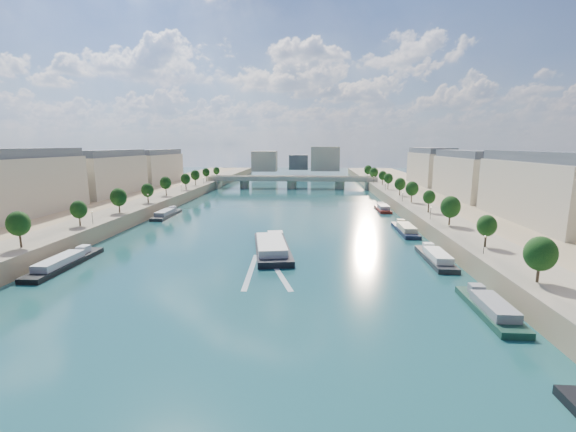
# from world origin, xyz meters

# --- Properties ---
(ground) EXTENTS (700.00, 700.00, 0.00)m
(ground) POSITION_xyz_m (0.00, 100.00, 0.00)
(ground) COLOR #0E383D
(ground) RESTS_ON ground
(quay_left) EXTENTS (44.00, 520.00, 5.00)m
(quay_left) POSITION_xyz_m (-72.00, 100.00, 2.50)
(quay_left) COLOR #9E8460
(quay_left) RESTS_ON ground
(quay_right) EXTENTS (44.00, 520.00, 5.00)m
(quay_right) POSITION_xyz_m (72.00, 100.00, 2.50)
(quay_right) COLOR #9E8460
(quay_right) RESTS_ON ground
(pave_left) EXTENTS (14.00, 520.00, 0.10)m
(pave_left) POSITION_xyz_m (-57.00, 100.00, 5.05)
(pave_left) COLOR gray
(pave_left) RESTS_ON quay_left
(pave_right) EXTENTS (14.00, 520.00, 0.10)m
(pave_right) POSITION_xyz_m (57.00, 100.00, 5.05)
(pave_right) COLOR gray
(pave_right) RESTS_ON quay_right
(trees_left) EXTENTS (4.80, 268.80, 8.26)m
(trees_left) POSITION_xyz_m (-55.00, 102.00, 10.48)
(trees_left) COLOR #382B1E
(trees_left) RESTS_ON ground
(trees_right) EXTENTS (4.80, 268.80, 8.26)m
(trees_right) POSITION_xyz_m (55.00, 110.00, 10.48)
(trees_right) COLOR #382B1E
(trees_right) RESTS_ON ground
(lamps_left) EXTENTS (0.36, 200.36, 4.28)m
(lamps_left) POSITION_xyz_m (-52.50, 90.00, 7.78)
(lamps_left) COLOR black
(lamps_left) RESTS_ON ground
(lamps_right) EXTENTS (0.36, 200.36, 4.28)m
(lamps_right) POSITION_xyz_m (52.50, 105.00, 7.78)
(lamps_right) COLOR black
(lamps_right) RESTS_ON ground
(buildings_left) EXTENTS (16.00, 226.00, 23.20)m
(buildings_left) POSITION_xyz_m (-85.00, 112.00, 16.45)
(buildings_left) COLOR beige
(buildings_left) RESTS_ON ground
(buildings_right) EXTENTS (16.00, 226.00, 23.20)m
(buildings_right) POSITION_xyz_m (85.00, 112.00, 16.45)
(buildings_right) COLOR beige
(buildings_right) RESTS_ON ground
(skyline) EXTENTS (79.00, 42.00, 22.00)m
(skyline) POSITION_xyz_m (3.19, 319.52, 14.66)
(skyline) COLOR beige
(skyline) RESTS_ON ground
(bridge) EXTENTS (112.00, 12.00, 8.15)m
(bridge) POSITION_xyz_m (0.00, 216.62, 5.08)
(bridge) COLOR #C1B79E
(bridge) RESTS_ON ground
(tour_barge) EXTENTS (14.10, 32.16, 4.22)m
(tour_barge) POSITION_xyz_m (3.22, 61.35, 1.24)
(tour_barge) COLOR black
(tour_barge) RESTS_ON ground
(wake) EXTENTS (12.01, 26.03, 0.04)m
(wake) POSITION_xyz_m (3.22, 44.83, 0.02)
(wake) COLOR silver
(wake) RESTS_ON ground
(moored_barges_left) EXTENTS (5.00, 154.12, 3.60)m
(moored_barges_left) POSITION_xyz_m (-45.50, 36.92, 0.84)
(moored_barges_left) COLOR #171934
(moored_barges_left) RESTS_ON ground
(moored_barges_right) EXTENTS (5.00, 163.33, 3.60)m
(moored_barges_right) POSITION_xyz_m (45.50, 53.18, 0.84)
(moored_barges_right) COLOR black
(moored_barges_right) RESTS_ON ground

